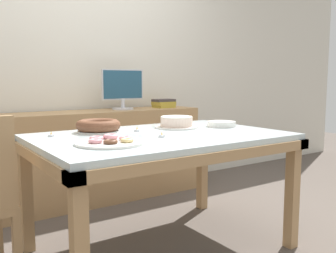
% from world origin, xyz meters
% --- Properties ---
extents(ground_plane, '(12.00, 12.00, 0.00)m').
position_xyz_m(ground_plane, '(0.00, 0.00, 0.00)').
color(ground_plane, '#564C44').
extents(wall_back, '(8.00, 0.10, 2.60)m').
position_xyz_m(wall_back, '(0.00, 1.48, 1.30)').
color(wall_back, silver).
rests_on(wall_back, ground).
extents(dining_table, '(1.59, 1.05, 0.77)m').
position_xyz_m(dining_table, '(0.00, 0.00, 0.68)').
color(dining_table, silver).
rests_on(dining_table, ground).
extents(sideboard, '(2.15, 0.44, 0.83)m').
position_xyz_m(sideboard, '(0.00, 1.18, 0.42)').
color(sideboard, tan).
rests_on(sideboard, ground).
extents(computer_monitor, '(0.42, 0.20, 0.38)m').
position_xyz_m(computer_monitor, '(0.35, 1.18, 1.02)').
color(computer_monitor, silver).
rests_on(computer_monitor, sideboard).
extents(book_stack, '(0.21, 0.17, 0.09)m').
position_xyz_m(book_stack, '(0.81, 1.18, 0.87)').
color(book_stack, '#B29933').
rests_on(book_stack, sideboard).
extents(cake_chocolate_round, '(0.31, 0.31, 0.08)m').
position_xyz_m(cake_chocolate_round, '(0.27, 0.20, 0.80)').
color(cake_chocolate_round, silver).
rests_on(cake_chocolate_round, dining_table).
extents(cake_golden_bundt, '(0.29, 0.29, 0.08)m').
position_xyz_m(cake_golden_bundt, '(-0.29, 0.30, 0.81)').
color(cake_golden_bundt, silver).
rests_on(cake_golden_bundt, dining_table).
extents(pastry_platter, '(0.38, 0.38, 0.04)m').
position_xyz_m(pastry_platter, '(-0.43, -0.15, 0.78)').
color(pastry_platter, silver).
rests_on(pastry_platter, dining_table).
extents(plate_stack, '(0.21, 0.21, 0.04)m').
position_xyz_m(plate_stack, '(0.58, 0.07, 0.79)').
color(plate_stack, silver).
rests_on(plate_stack, dining_table).
extents(tealight_right_edge, '(0.04, 0.04, 0.04)m').
position_xyz_m(tealight_right_edge, '(-0.07, -0.12, 0.78)').
color(tealight_right_edge, silver).
rests_on(tealight_right_edge, dining_table).
extents(tealight_left_edge, '(0.04, 0.04, 0.04)m').
position_xyz_m(tealight_left_edge, '(-0.61, 0.28, 0.78)').
color(tealight_left_edge, silver).
rests_on(tealight_left_edge, dining_table).
extents(tealight_near_cakes, '(0.04, 0.04, 0.04)m').
position_xyz_m(tealight_near_cakes, '(-0.07, 0.19, 0.78)').
color(tealight_near_cakes, silver).
rests_on(tealight_near_cakes, dining_table).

